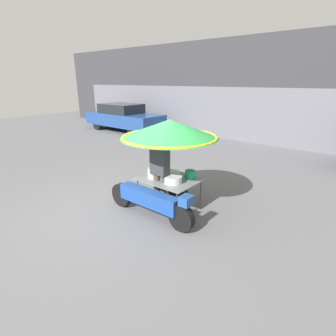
% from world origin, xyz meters
% --- Properties ---
extents(ground_plane, '(36.00, 36.00, 0.00)m').
position_xyz_m(ground_plane, '(0.00, 0.00, 0.00)').
color(ground_plane, slate).
extents(shopfront_building, '(28.00, 2.06, 4.49)m').
position_xyz_m(shopfront_building, '(0.00, 9.16, 2.23)').
color(shopfront_building, '#38383D').
rests_on(shopfront_building, ground).
extents(vendor_motorcycle_cart, '(2.17, 2.04, 1.93)m').
position_xyz_m(vendor_motorcycle_cart, '(0.60, 0.83, 1.53)').
color(vendor_motorcycle_cart, black).
rests_on(vendor_motorcycle_cart, ground).
extents(vendor_person, '(0.38, 0.22, 1.64)m').
position_xyz_m(vendor_person, '(0.54, 0.64, 0.92)').
color(vendor_person, '#4C473D').
rests_on(vendor_person, ground).
extents(parked_car, '(4.64, 1.78, 1.47)m').
position_xyz_m(parked_car, '(-7.19, 6.54, 0.76)').
color(parked_car, black).
rests_on(parked_car, ground).
extents(potted_plant, '(0.71, 0.71, 0.94)m').
position_xyz_m(potted_plant, '(-10.31, 7.30, 0.54)').
color(potted_plant, '#2D2D33').
rests_on(potted_plant, ground).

